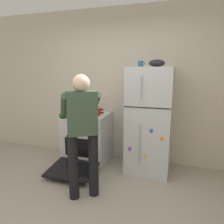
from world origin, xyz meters
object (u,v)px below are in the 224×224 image
object	(u,v)px
stove_range	(87,138)
person_cook	(82,125)
refrigerator	(149,121)
red_pot	(94,111)
pepper_mill	(77,106)
mixing_bowl	(157,63)
coffee_mug	(141,64)

from	to	relation	value
stove_range	person_cook	world-z (taller)	person_cook
refrigerator	red_pot	bearing A→B (deg)	-176.98
refrigerator	pepper_mill	world-z (taller)	refrigerator
person_cook	mixing_bowl	xyz separation A→B (m)	(0.79, 0.99, 0.78)
red_pot	mixing_bowl	size ratio (longest dim) A/B	1.39
person_cook	mixing_bowl	world-z (taller)	mixing_bowl
person_cook	pepper_mill	world-z (taller)	person_cook
red_pot	coffee_mug	distance (m)	1.11
coffee_mug	mixing_bowl	world-z (taller)	mixing_bowl
pepper_mill	mixing_bowl	distance (m)	1.69
mixing_bowl	pepper_mill	bearing A→B (deg)	172.32
pepper_mill	mixing_bowl	xyz separation A→B (m)	(1.48, -0.20, 0.78)
refrigerator	coffee_mug	xyz separation A→B (m)	(-0.18, 0.05, 0.89)
red_pot	stove_range	bearing A→B (deg)	168.58
pepper_mill	red_pot	bearing A→B (deg)	-28.52
refrigerator	person_cook	distance (m)	1.22
refrigerator	red_pot	world-z (taller)	refrigerator
refrigerator	mixing_bowl	xyz separation A→B (m)	(0.08, 0.00, 0.90)
red_pot	pepper_mill	world-z (taller)	pepper_mill
stove_range	coffee_mug	xyz separation A→B (m)	(0.93, 0.07, 1.30)
mixing_bowl	refrigerator	bearing A→B (deg)	-179.78
person_cook	coffee_mug	world-z (taller)	coffee_mug
stove_range	pepper_mill	distance (m)	0.65
person_cook	refrigerator	bearing A→B (deg)	54.12
red_pot	pepper_mill	xyz separation A→B (m)	(-0.46, 0.25, 0.02)
red_pot	pepper_mill	distance (m)	0.52
person_cook	coffee_mug	distance (m)	1.40
stove_range	red_pot	distance (m)	0.54
coffee_mug	refrigerator	bearing A→B (deg)	-15.84
person_cook	coffee_mug	size ratio (longest dim) A/B	14.28
stove_range	mixing_bowl	world-z (taller)	mixing_bowl
stove_range	coffee_mug	distance (m)	1.60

